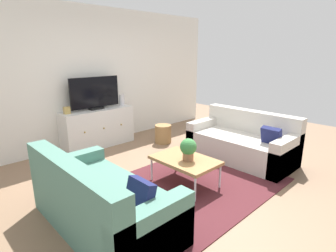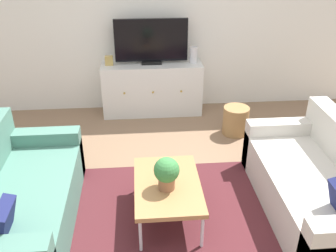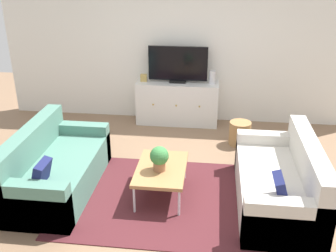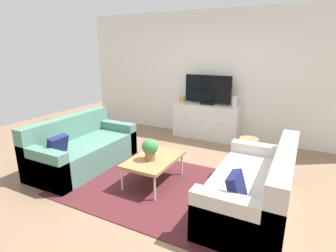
{
  "view_description": "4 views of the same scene",
  "coord_description": "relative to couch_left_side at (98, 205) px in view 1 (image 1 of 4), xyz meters",
  "views": [
    {
      "loc": [
        -2.63,
        -2.42,
        1.82
      ],
      "look_at": [
        0.0,
        0.32,
        0.78
      ],
      "focal_mm": 28.71,
      "sensor_mm": 36.0,
      "label": 1
    },
    {
      "loc": [
        -0.27,
        -2.84,
        2.47
      ],
      "look_at": [
        0.0,
        0.32,
        0.78
      ],
      "focal_mm": 40.16,
      "sensor_mm": 36.0,
      "label": 2
    },
    {
      "loc": [
        0.55,
        -4.21,
        2.79
      ],
      "look_at": [
        0.0,
        0.32,
        0.78
      ],
      "focal_mm": 41.75,
      "sensor_mm": 36.0,
      "label": 3
    },
    {
      "loc": [
        1.8,
        -3.11,
        1.92
      ],
      "look_at": [
        0.0,
        0.32,
        0.78
      ],
      "focal_mm": 28.37,
      "sensor_mm": 36.0,
      "label": 4
    }
  ],
  "objects": [
    {
      "name": "wicker_basket",
      "position": [
        2.44,
        1.62,
        -0.09
      ],
      "size": [
        0.34,
        0.34,
        0.38
      ],
      "primitive_type": "cylinder",
      "color": "#9E7547",
      "rests_on": "ground_plane"
    },
    {
      "name": "coffee_table",
      "position": [
        1.4,
        0.04,
        0.08
      ],
      "size": [
        0.6,
        0.91,
        0.39
      ],
      "color": "#A37547",
      "rests_on": "ground_plane"
    },
    {
      "name": "couch_right_side",
      "position": [
        2.87,
        0.0,
        0.0
      ],
      "size": [
        0.88,
        1.78,
        0.83
      ],
      "color": "beige",
      "rests_on": "ground_plane"
    },
    {
      "name": "couch_left_side",
      "position": [
        0.0,
        0.0,
        0.0
      ],
      "size": [
        0.88,
        1.78,
        0.83
      ],
      "color": "#4C7A6B",
      "rests_on": "ground_plane"
    },
    {
      "name": "wall_back",
      "position": [
        1.43,
        2.65,
        1.07
      ],
      "size": [
        6.4,
        0.12,
        2.7
      ],
      "primitive_type": "cube",
      "color": "silver",
      "rests_on": "ground_plane"
    },
    {
      "name": "area_rug",
      "position": [
        1.43,
        -0.05,
        -0.28
      ],
      "size": [
        2.5,
        1.9,
        0.01
      ],
      "primitive_type": "cube",
      "color": "#4C1E23",
      "rests_on": "ground_plane"
    },
    {
      "name": "glass_vase",
      "position": [
        1.96,
        2.37,
        0.59
      ],
      "size": [
        0.11,
        0.11,
        0.23
      ],
      "primitive_type": "cylinder",
      "color": "silver",
      "rests_on": "tv_console"
    },
    {
      "name": "flat_screen_tv",
      "position": [
        1.37,
        2.39,
        0.78
      ],
      "size": [
        1.01,
        0.16,
        0.63
      ],
      "color": "black",
      "rests_on": "tv_console"
    },
    {
      "name": "ground_plane",
      "position": [
        1.43,
        0.1,
        -0.28
      ],
      "size": [
        10.0,
        10.0,
        0.0
      ],
      "primitive_type": "plane",
      "color": "#84664C"
    },
    {
      "name": "mantel_clock",
      "position": [
        0.77,
        2.37,
        0.54
      ],
      "size": [
        0.11,
        0.07,
        0.13
      ],
      "primitive_type": "cube",
      "color": "tan",
      "rests_on": "tv_console"
    },
    {
      "name": "potted_plant",
      "position": [
        1.38,
        -0.03,
        0.28
      ],
      "size": [
        0.23,
        0.23,
        0.31
      ],
      "color": "#936042",
      "rests_on": "coffee_table"
    },
    {
      "name": "tv_console",
      "position": [
        1.37,
        2.37,
        0.09
      ],
      "size": [
        1.43,
        0.47,
        0.75
      ],
      "color": "silver",
      "rests_on": "ground_plane"
    }
  ]
}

